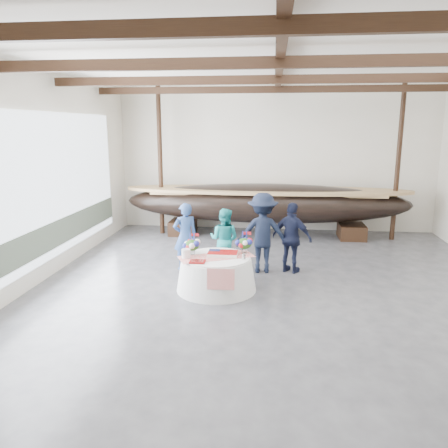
# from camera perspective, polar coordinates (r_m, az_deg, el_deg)

# --- Properties ---
(floor) EXTENTS (10.00, 12.00, 0.01)m
(floor) POSITION_cam_1_polar(r_m,az_deg,el_deg) (8.76, 6.47, -9.53)
(floor) COLOR #3D3D42
(floor) RESTS_ON ground
(wall_back) EXTENTS (10.00, 0.02, 4.50)m
(wall_back) POSITION_cam_1_polar(r_m,az_deg,el_deg) (14.16, 6.74, 8.31)
(wall_back) COLOR silver
(wall_back) RESTS_ON ground
(wall_front) EXTENTS (10.00, 0.02, 4.50)m
(wall_front) POSITION_cam_1_polar(r_m,az_deg,el_deg) (2.36, 7.57, -13.59)
(wall_front) COLOR silver
(wall_front) RESTS_ON ground
(wall_left) EXTENTS (0.02, 12.00, 4.50)m
(wall_left) POSITION_cam_1_polar(r_m,az_deg,el_deg) (9.56, -24.81, 5.21)
(wall_left) COLOR silver
(wall_left) RESTS_ON ground
(ceiling) EXTENTS (10.00, 12.00, 0.01)m
(ceiling) POSITION_cam_1_polar(r_m,az_deg,el_deg) (8.21, 7.30, 20.99)
(ceiling) COLOR white
(ceiling) RESTS_ON wall_back
(pavilion_structure) EXTENTS (9.80, 11.76, 4.50)m
(pavilion_structure) POSITION_cam_1_polar(r_m,az_deg,el_deg) (9.00, 7.14, 17.07)
(pavilion_structure) COLOR black
(pavilion_structure) RESTS_ON ground
(open_bay) EXTENTS (0.03, 7.00, 3.20)m
(open_bay) POSITION_cam_1_polar(r_m,az_deg,el_deg) (10.45, -21.56, 3.68)
(open_bay) COLOR silver
(open_bay) RESTS_ON ground
(longboat_display) EXTENTS (8.60, 1.72, 1.61)m
(longboat_display) POSITION_cam_1_polar(r_m,az_deg,el_deg) (13.29, 5.50, 2.76)
(longboat_display) COLOR black
(longboat_display) RESTS_ON ground
(banquet_table) EXTENTS (1.63, 1.63, 0.71)m
(banquet_table) POSITION_cam_1_polar(r_m,az_deg,el_deg) (9.00, -1.00, -6.44)
(banquet_table) COLOR white
(banquet_table) RESTS_ON ground
(tabletop_items) EXTENTS (1.60, 1.14, 0.40)m
(tabletop_items) POSITION_cam_1_polar(r_m,az_deg,el_deg) (9.01, -1.13, -3.08)
(tabletop_items) COLOR red
(tabletop_items) RESTS_ON banquet_table
(guest_woman_blue) EXTENTS (0.68, 0.60, 1.58)m
(guest_woman_blue) POSITION_cam_1_polar(r_m,az_deg,el_deg) (10.20, -5.08, -1.62)
(guest_woman_blue) COLOR navy
(guest_woman_blue) RESTS_ON ground
(guest_woman_teal) EXTENTS (0.83, 0.71, 1.46)m
(guest_woman_teal) POSITION_cam_1_polar(r_m,az_deg,el_deg) (10.14, 0.03, -2.01)
(guest_woman_teal) COLOR teal
(guest_woman_teal) RESTS_ON ground
(guest_man_left) EXTENTS (1.24, 0.77, 1.84)m
(guest_man_left) POSITION_cam_1_polar(r_m,az_deg,el_deg) (9.99, 5.05, -1.16)
(guest_man_left) COLOR black
(guest_man_left) RESTS_ON ground
(guest_man_right) EXTENTS (1.03, 0.78, 1.63)m
(guest_man_right) POSITION_cam_1_polar(r_m,az_deg,el_deg) (10.05, 8.86, -1.81)
(guest_man_right) COLOR black
(guest_man_right) RESTS_ON ground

